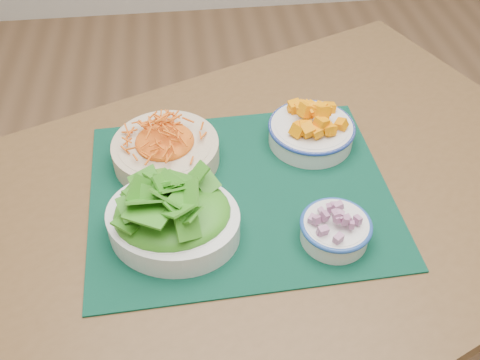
% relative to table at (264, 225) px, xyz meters
% --- Properties ---
extents(ground, '(4.00, 4.00, 0.00)m').
position_rel_table_xyz_m(ground, '(0.26, 0.24, -0.66)').
color(ground, '#976D49').
rests_on(ground, ground).
extents(table, '(1.51, 1.28, 0.75)m').
position_rel_table_xyz_m(table, '(0.00, 0.00, 0.00)').
color(table, brown).
rests_on(table, ground).
extents(placemat, '(0.59, 0.49, 0.00)m').
position_rel_table_xyz_m(placemat, '(-0.05, 0.01, 0.09)').
color(placemat, black).
rests_on(placemat, table).
extents(carrot_bowl, '(0.27, 0.27, 0.08)m').
position_rel_table_xyz_m(carrot_bowl, '(-0.19, 0.11, 0.13)').
color(carrot_bowl, beige).
rests_on(carrot_bowl, placemat).
extents(squash_bowl, '(0.18, 0.18, 0.09)m').
position_rel_table_xyz_m(squash_bowl, '(0.12, 0.14, 0.14)').
color(squash_bowl, silver).
rests_on(squash_bowl, placemat).
extents(lettuce_bowl, '(0.29, 0.27, 0.11)m').
position_rel_table_xyz_m(lettuce_bowl, '(-0.18, -0.08, 0.14)').
color(lettuce_bowl, white).
rests_on(lettuce_bowl, placemat).
extents(onion_bowl, '(0.13, 0.13, 0.07)m').
position_rel_table_xyz_m(onion_bowl, '(0.10, -0.12, 0.13)').
color(onion_bowl, silver).
rests_on(onion_bowl, placemat).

